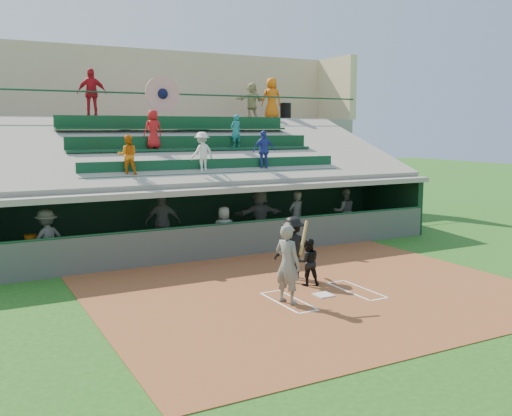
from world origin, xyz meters
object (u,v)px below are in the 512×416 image
water_cooler (31,241)px  trash_bin (286,111)px  catcher (308,262)px  batter_at_plate (288,264)px  white_table (30,257)px  home_plate (323,295)px

water_cooler → trash_bin: 15.26m
catcher → trash_bin: 14.70m
batter_at_plate → catcher: 1.70m
batter_at_plate → trash_bin: size_ratio=2.41×
water_cooler → trash_bin: trash_bin is taller
batter_at_plate → water_cooler: size_ratio=5.43×
white_table → water_cooler: (0.05, -0.07, 0.50)m
home_plate → trash_bin: trash_bin is taller
home_plate → trash_bin: 15.80m
batter_at_plate → catcher: bearing=39.7°
home_plate → trash_bin: size_ratio=0.53×
home_plate → water_cooler: size_ratio=1.19×
catcher → home_plate: bearing=100.3°
white_table → trash_bin: (12.99, 6.88, 4.64)m
white_table → water_cooler: 0.51m
batter_at_plate → catcher: size_ratio=1.55×
trash_bin → white_table: bearing=-152.1°
home_plate → water_cooler: bearing=133.6°
water_cooler → home_plate: bearing=-46.4°
catcher → water_cooler: catcher is taller
batter_at_plate → catcher: (1.28, 1.06, -0.33)m
home_plate → catcher: catcher is taller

